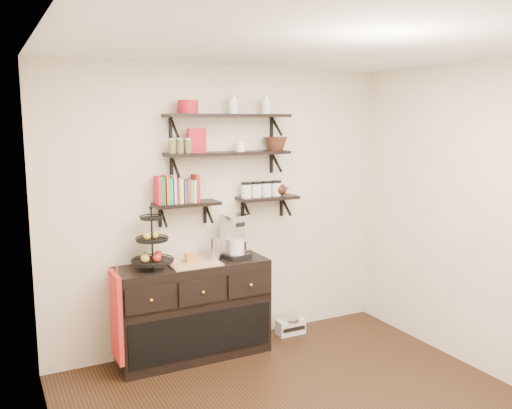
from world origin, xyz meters
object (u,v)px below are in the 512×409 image
object	(u,v)px
sideboard	(194,310)
fruit_stand	(153,248)
coffee_maker	(234,237)
radio	(290,326)

from	to	relation	value
sideboard	fruit_stand	size ratio (longest dim) A/B	2.62
fruit_stand	coffee_maker	distance (m)	0.80
sideboard	coffee_maker	world-z (taller)	coffee_maker
fruit_stand	radio	xyz separation A→B (m)	(1.45, 0.05, -1.00)
fruit_stand	sideboard	bearing A→B (deg)	-0.63
sideboard	radio	distance (m)	1.14
sideboard	coffee_maker	size ratio (longest dim) A/B	3.37
coffee_maker	radio	distance (m)	1.20
sideboard	coffee_maker	distance (m)	0.78
sideboard	radio	bearing A→B (deg)	2.91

